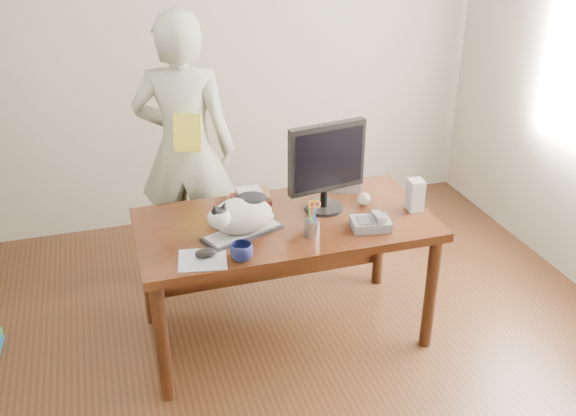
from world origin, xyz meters
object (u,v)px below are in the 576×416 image
Objects in this scene: mouse at (206,253)px; desk at (281,237)px; monitor at (327,163)px; person at (185,150)px; cat at (240,215)px; keyboard at (243,233)px; baseball at (364,199)px; pen_cup at (312,226)px; speaker at (415,195)px; book_stack at (251,197)px; calculator at (345,181)px; coffee_mug at (241,252)px; phone at (371,223)px.

desk is at bearing 44.21° from mouse.
monitor reaches higher than mouse.
cat is at bearing 118.17° from person.
baseball is at bearing -10.93° from keyboard.
person is at bearing 76.18° from cat.
cat is 0.29m from mouse.
mouse is at bearing -164.53° from keyboard.
pen_cup is 0.66m from speaker.
cat reaches higher than mouse.
keyboard is at bearing 46.43° from mouse.
monitor is 0.50m from book_stack.
keyboard is 0.89× the size of monitor.
cat reaches higher than speaker.
mouse is 1.12m from calculator.
keyboard is at bearing 161.71° from pen_cup.
person is (0.08, 1.13, 0.10)m from mouse.
keyboard is 2.22× the size of pen_cup.
mouse is at bearing 155.74° from coffee_mug.
pen_cup reaches higher than coffee_mug.
pen_cup is at bearing -165.60° from speaker.
book_stack is at bearing 135.14° from person.
person reaches higher than phone.
mouse is 0.64× the size of speaker.
baseball is at bearing -14.07° from book_stack.
baseball is (0.48, -0.03, 0.19)m from desk.
calculator is at bearing 39.37° from coffee_mug.
mouse is (-0.48, -0.33, 0.17)m from desk.
desk is at bearing 106.72° from pen_cup.
cat is 0.78× the size of monitor.
phone reaches higher than mouse.
desk is at bearing 11.09° from cat.
cat is 0.56m from monitor.
monitor is 1.06m from person.
cat is 1.95× the size of pen_cup.
mouse is (-0.21, -0.16, -0.10)m from cat.
person reaches higher than baseball.
calculator is at bearing 93.96° from phone.
pen_cup is 0.78× the size of calculator.
speaker reaches higher than coffee_mug.
keyboard is at bearing -104.99° from book_stack.
book_stack is (0.15, 0.36, -0.09)m from cat.
coffee_mug is at bearing -155.84° from monitor.
desk is 0.93m from person.
person is (-0.08, 1.20, 0.08)m from coffee_mug.
speaker reaches higher than mouse.
mouse is 1.53× the size of baseball.
keyboard is 4.01× the size of coffee_mug.
phone is 0.72m from book_stack.
mouse is (-0.23, -0.17, 0.01)m from keyboard.
desk is 3.55× the size of keyboard.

